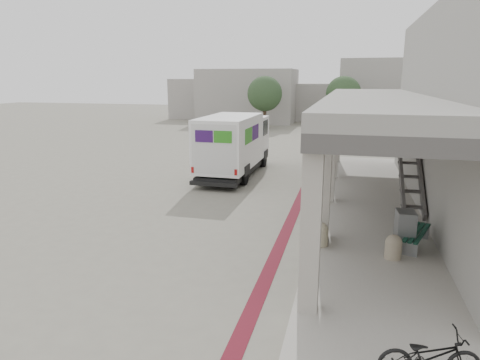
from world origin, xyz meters
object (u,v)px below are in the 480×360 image
(fedex_truck, at_px, (234,143))
(bench, at_px, (416,236))
(bicycle_black, at_px, (429,356))
(utility_cabinet, at_px, (405,230))

(fedex_truck, xyz_separation_m, bench, (7.24, -7.88, -1.13))
(bicycle_black, bearing_deg, bench, -17.44)
(bench, height_order, utility_cabinet, utility_cabinet)
(bench, relative_size, bicycle_black, 1.19)
(fedex_truck, distance_m, bicycle_black, 15.09)
(fedex_truck, distance_m, bench, 10.76)
(fedex_truck, bearing_deg, bicycle_black, -63.16)
(fedex_truck, xyz_separation_m, utility_cabinet, (6.90, -8.09, -0.91))
(bench, distance_m, bicycle_black, 5.65)
(fedex_truck, relative_size, bench, 3.74)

